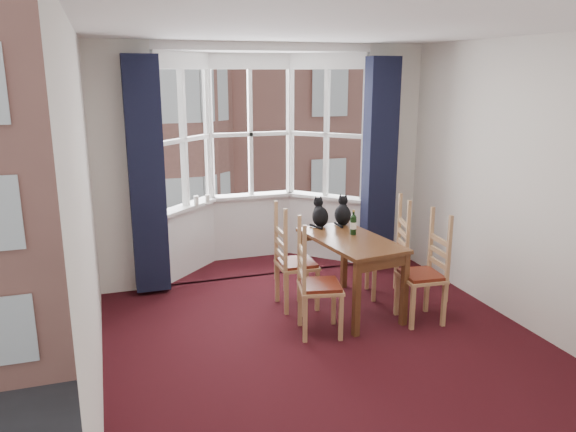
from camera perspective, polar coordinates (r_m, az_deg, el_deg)
name	(u,v)px	position (r m, az deg, el deg)	size (l,w,h in m)	color
floor	(338,356)	(5.18, 5.09, -14.01)	(4.50, 4.50, 0.00)	black
ceiling	(346,27)	(4.58, 5.91, 18.58)	(4.50, 4.50, 0.00)	white
wall_left	(87,223)	(4.31, -19.72, -0.72)	(4.50, 4.50, 0.00)	silver
wall_right	(537,189)	(5.77, 23.99, 2.55)	(4.50, 4.50, 0.00)	silver
wall_near	(537,308)	(2.87, 23.98, -8.58)	(4.00, 4.00, 0.00)	silver
wall_back_pier_left	(124,171)	(6.51, -16.34, 4.43)	(0.70, 0.12, 2.80)	silver
wall_back_pier_right	(389,157)	(7.39, 10.24, 5.90)	(0.70, 0.12, 2.80)	silver
bay_window	(255,158)	(7.24, -3.32, 5.94)	(2.76, 0.94, 2.80)	white
curtain_left	(147,177)	(6.35, -14.17, 3.88)	(0.38, 0.22, 2.60)	black
curtain_right	(379,164)	(7.13, 9.28, 5.23)	(0.38, 0.22, 2.60)	black
dining_table	(350,249)	(5.90, 6.37, -3.36)	(0.82, 1.31, 0.79)	brown
chair_left_near	(311,288)	(5.39, 2.32, -7.27)	(0.48, 0.49, 0.92)	tan
chair_left_far	(289,265)	(5.98, 0.07, -5.04)	(0.41, 0.43, 0.92)	tan
chair_right_near	(430,276)	(5.86, 14.18, -5.92)	(0.43, 0.45, 0.92)	tan
chair_right_far	(394,255)	(6.42, 10.75, -3.90)	(0.49, 0.51, 0.92)	tan
cat_left	(320,215)	(6.28, 3.27, 0.13)	(0.19, 0.26, 0.34)	black
cat_right	(343,213)	(6.36, 5.58, 0.31)	(0.26, 0.29, 0.35)	black
wine_bottle	(353,224)	(5.98, 6.65, -0.79)	(0.07, 0.07, 0.27)	black
candle_tall	(196,200)	(7.02, -9.30, 1.58)	(0.06, 0.06, 0.12)	white
candle_short	(207,199)	(7.07, -8.18, 1.70)	(0.06, 0.06, 0.11)	white
street	(138,208)	(37.44, -14.98, 0.80)	(80.00, 80.00, 0.00)	#333335
tenement_building	(162,101)	(18.30, -12.72, 11.31)	(18.40, 7.80, 15.20)	#A16253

